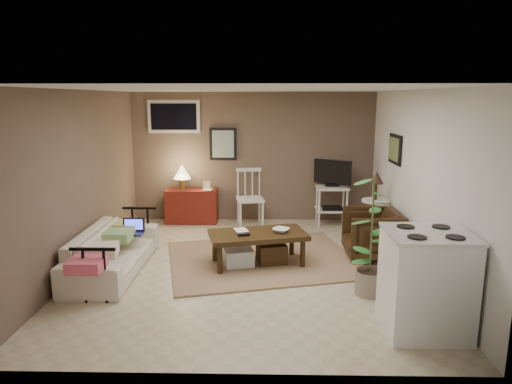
{
  "coord_description": "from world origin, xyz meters",
  "views": [
    {
      "loc": [
        0.24,
        -5.96,
        2.3
      ],
      "look_at": [
        0.11,
        0.35,
        0.98
      ],
      "focal_mm": 32.0,
      "sensor_mm": 36.0,
      "label": 1
    }
  ],
  "objects_px": {
    "coffee_table": "(257,246)",
    "sofa": "(112,244)",
    "potted_plant": "(372,231)",
    "side_table": "(376,199)",
    "stove": "(425,282)",
    "tv_stand": "(332,191)",
    "red_console": "(191,203)",
    "spindle_chair": "(250,199)",
    "armchair": "(372,232)"
  },
  "relations": [
    {
      "from": "spindle_chair",
      "to": "armchair",
      "type": "bearing_deg",
      "value": -42.75
    },
    {
      "from": "tv_stand",
      "to": "armchair",
      "type": "height_order",
      "value": "tv_stand"
    },
    {
      "from": "red_console",
      "to": "stove",
      "type": "distance_m",
      "value": 4.97
    },
    {
      "from": "potted_plant",
      "to": "stove",
      "type": "distance_m",
      "value": 0.95
    },
    {
      "from": "coffee_table",
      "to": "side_table",
      "type": "distance_m",
      "value": 2.21
    },
    {
      "from": "potted_plant",
      "to": "side_table",
      "type": "bearing_deg",
      "value": 75.54
    },
    {
      "from": "spindle_chair",
      "to": "stove",
      "type": "relative_size",
      "value": 0.99
    },
    {
      "from": "tv_stand",
      "to": "side_table",
      "type": "height_order",
      "value": "tv_stand"
    },
    {
      "from": "red_console",
      "to": "tv_stand",
      "type": "distance_m",
      "value": 2.61
    },
    {
      "from": "coffee_table",
      "to": "red_console",
      "type": "xyz_separation_m",
      "value": [
        -1.27,
        2.2,
        0.1
      ]
    },
    {
      "from": "spindle_chair",
      "to": "potted_plant",
      "type": "relative_size",
      "value": 0.7
    },
    {
      "from": "potted_plant",
      "to": "armchair",
      "type": "bearing_deg",
      "value": 76.13
    },
    {
      "from": "side_table",
      "to": "potted_plant",
      "type": "relative_size",
      "value": 0.79
    },
    {
      "from": "sofa",
      "to": "tv_stand",
      "type": "bearing_deg",
      "value": -54.13
    },
    {
      "from": "coffee_table",
      "to": "red_console",
      "type": "height_order",
      "value": "red_console"
    },
    {
      "from": "side_table",
      "to": "potted_plant",
      "type": "xyz_separation_m",
      "value": [
        -0.52,
        -2.03,
        0.07
      ]
    },
    {
      "from": "tv_stand",
      "to": "armchair",
      "type": "distance_m",
      "value": 1.78
    },
    {
      "from": "coffee_table",
      "to": "spindle_chair",
      "type": "distance_m",
      "value": 2.06
    },
    {
      "from": "armchair",
      "to": "potted_plant",
      "type": "relative_size",
      "value": 0.53
    },
    {
      "from": "red_console",
      "to": "tv_stand",
      "type": "height_order",
      "value": "tv_stand"
    },
    {
      "from": "red_console",
      "to": "armchair",
      "type": "height_order",
      "value": "red_console"
    },
    {
      "from": "tv_stand",
      "to": "stove",
      "type": "bearing_deg",
      "value": -84.4
    },
    {
      "from": "armchair",
      "to": "spindle_chair",
      "type": "bearing_deg",
      "value": -133.13
    },
    {
      "from": "tv_stand",
      "to": "spindle_chair",
      "type": "bearing_deg",
      "value": -178.6
    },
    {
      "from": "red_console",
      "to": "side_table",
      "type": "height_order",
      "value": "side_table"
    },
    {
      "from": "red_console",
      "to": "tv_stand",
      "type": "relative_size",
      "value": 0.91
    },
    {
      "from": "sofa",
      "to": "stove",
      "type": "bearing_deg",
      "value": -112.63
    },
    {
      "from": "sofa",
      "to": "tv_stand",
      "type": "distance_m",
      "value": 4.01
    },
    {
      "from": "red_console",
      "to": "armchair",
      "type": "distance_m",
      "value": 3.47
    },
    {
      "from": "armchair",
      "to": "potted_plant",
      "type": "bearing_deg",
      "value": -14.25
    },
    {
      "from": "tv_stand",
      "to": "armchair",
      "type": "relative_size",
      "value": 1.54
    },
    {
      "from": "side_table",
      "to": "potted_plant",
      "type": "bearing_deg",
      "value": -104.46
    },
    {
      "from": "spindle_chair",
      "to": "red_console",
      "type": "bearing_deg",
      "value": 171.59
    },
    {
      "from": "tv_stand",
      "to": "potted_plant",
      "type": "height_order",
      "value": "potted_plant"
    },
    {
      "from": "tv_stand",
      "to": "potted_plant",
      "type": "distance_m",
      "value": 3.01
    },
    {
      "from": "spindle_chair",
      "to": "sofa",
      "type": "bearing_deg",
      "value": -127.29
    },
    {
      "from": "sofa",
      "to": "potted_plant",
      "type": "bearing_deg",
      "value": -101.44
    },
    {
      "from": "coffee_table",
      "to": "stove",
      "type": "xyz_separation_m",
      "value": [
        1.69,
        -1.78,
        0.24
      ]
    },
    {
      "from": "spindle_chair",
      "to": "potted_plant",
      "type": "height_order",
      "value": "potted_plant"
    },
    {
      "from": "sofa",
      "to": "potted_plant",
      "type": "xyz_separation_m",
      "value": [
        3.27,
        -0.66,
        0.4
      ]
    },
    {
      "from": "spindle_chair",
      "to": "armchair",
      "type": "relative_size",
      "value": 1.32
    },
    {
      "from": "spindle_chair",
      "to": "armchair",
      "type": "distance_m",
      "value": 2.49
    },
    {
      "from": "red_console",
      "to": "tv_stand",
      "type": "bearing_deg",
      "value": -2.81
    },
    {
      "from": "red_console",
      "to": "spindle_chair",
      "type": "xyz_separation_m",
      "value": [
        1.1,
        -0.16,
        0.11
      ]
    },
    {
      "from": "spindle_chair",
      "to": "armchair",
      "type": "xyz_separation_m",
      "value": [
        1.83,
        -1.69,
        -0.09
      ]
    },
    {
      "from": "side_table",
      "to": "armchair",
      "type": "distance_m",
      "value": 0.84
    },
    {
      "from": "coffee_table",
      "to": "sofa",
      "type": "height_order",
      "value": "sofa"
    },
    {
      "from": "sofa",
      "to": "armchair",
      "type": "distance_m",
      "value": 3.64
    },
    {
      "from": "tv_stand",
      "to": "stove",
      "type": "xyz_separation_m",
      "value": [
        0.38,
        -3.86,
        -0.12
      ]
    },
    {
      "from": "tv_stand",
      "to": "side_table",
      "type": "distance_m",
      "value": 1.13
    }
  ]
}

